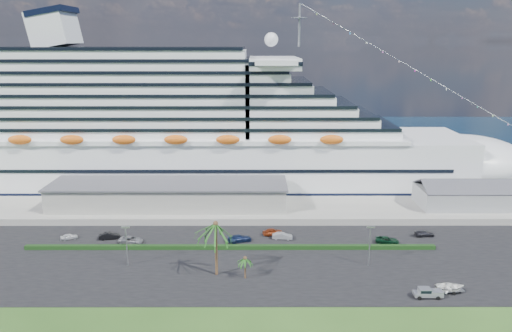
{
  "coord_description": "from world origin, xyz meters",
  "views": [
    {
      "loc": [
        -2.59,
        -83.58,
        43.46
      ],
      "look_at": [
        -2.42,
        30.0,
        15.04
      ],
      "focal_mm": 35.0,
      "sensor_mm": 36.0,
      "label": 1
    }
  ],
  "objects_px": {
    "boat_trailer": "(450,287)",
    "parked_car_3": "(240,238)",
    "cruise_ship": "(192,133)",
    "pickup_truck": "(428,292)"
  },
  "relations": [
    {
      "from": "cruise_ship",
      "to": "pickup_truck",
      "type": "bearing_deg",
      "value": -54.64
    },
    {
      "from": "boat_trailer",
      "to": "pickup_truck",
      "type": "bearing_deg",
      "value": -159.81
    },
    {
      "from": "cruise_ship",
      "to": "pickup_truck",
      "type": "distance_m",
      "value": 85.94
    },
    {
      "from": "parked_car_3",
      "to": "boat_trailer",
      "type": "xyz_separation_m",
      "value": [
        38.09,
        -23.28,
        0.34
      ]
    },
    {
      "from": "cruise_ship",
      "to": "parked_car_3",
      "type": "bearing_deg",
      "value": -70.63
    },
    {
      "from": "parked_car_3",
      "to": "boat_trailer",
      "type": "height_order",
      "value": "boat_trailer"
    },
    {
      "from": "cruise_ship",
      "to": "parked_car_3",
      "type": "distance_m",
      "value": 49.18
    },
    {
      "from": "parked_car_3",
      "to": "pickup_truck",
      "type": "distance_m",
      "value": 41.76
    },
    {
      "from": "boat_trailer",
      "to": "parked_car_3",
      "type": "bearing_deg",
      "value": 148.56
    },
    {
      "from": "cruise_ship",
      "to": "pickup_truck",
      "type": "xyz_separation_m",
      "value": [
        48.91,
        -68.92,
        -15.6
      ]
    }
  ]
}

